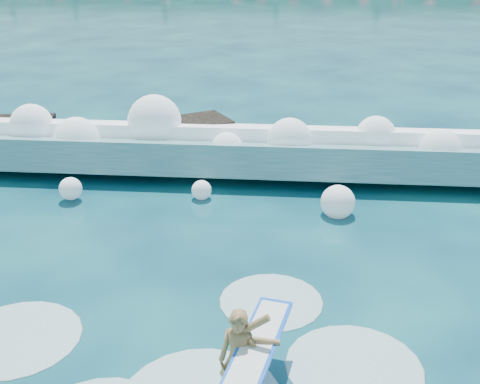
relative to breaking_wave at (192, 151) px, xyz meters
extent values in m
plane|color=#082340|center=(0.29, -6.40, -0.53)|extent=(200.00, 200.00, 0.00)
cube|color=teal|center=(0.00, -0.16, -0.09)|extent=(17.76, 2.70, 1.48)
cube|color=white|center=(0.00, 0.64, 0.35)|extent=(17.76, 1.25, 0.69)
cube|color=black|center=(-5.73, 0.95, -0.12)|extent=(2.46, 2.00, 1.21)
cube|color=black|center=(-2.73, 0.15, -0.21)|extent=(2.04, 1.84, 0.93)
cube|color=black|center=(-0.03, 1.35, -0.08)|extent=(2.36, 2.24, 1.30)
imported|color=olive|center=(2.19, -9.24, 0.03)|extent=(0.71, 0.56, 1.72)
cube|color=blue|center=(2.47, -9.19, 0.33)|extent=(1.00, 2.41, 0.06)
cube|color=white|center=(2.47, -9.19, 0.34)|extent=(0.87, 2.20, 0.06)
sphere|color=white|center=(-4.85, 0.25, 0.59)|extent=(1.26, 1.26, 1.26)
sphere|color=white|center=(-3.35, -0.17, 0.30)|extent=(1.36, 1.36, 1.36)
sphere|color=white|center=(-1.20, 0.59, 0.69)|extent=(1.60, 1.60, 1.60)
sphere|color=white|center=(1.04, -0.13, 0.19)|extent=(0.91, 0.91, 0.91)
sphere|color=white|center=(2.82, -0.18, 0.49)|extent=(1.26, 1.26, 1.26)
sphere|color=white|center=(5.31, 0.51, 0.46)|extent=(1.16, 1.16, 1.16)
sphere|color=white|center=(6.95, -0.38, 0.40)|extent=(1.13, 1.13, 1.13)
sphere|color=white|center=(-2.76, -2.55, -0.21)|extent=(0.59, 0.59, 0.59)
sphere|color=white|center=(0.58, -2.13, -0.30)|extent=(0.52, 0.52, 0.52)
sphere|color=white|center=(4.05, -2.80, -0.21)|extent=(0.85, 0.85, 0.85)
ellipsoid|color=silver|center=(3.98, -8.51, -0.53)|extent=(2.23, 2.23, 0.11)
ellipsoid|color=silver|center=(-1.74, -8.26, -0.53)|extent=(2.25, 2.25, 0.11)
ellipsoid|color=silver|center=(2.58, -6.75, -0.53)|extent=(1.98, 1.98, 0.10)
camera|label=1|loc=(2.82, -16.36, 5.85)|focal=45.00mm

